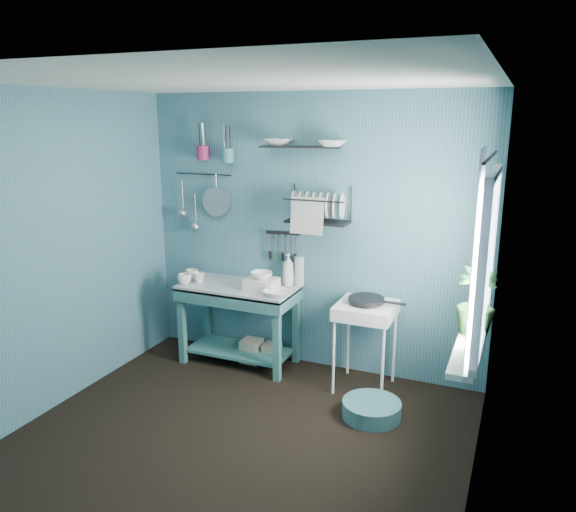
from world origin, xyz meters
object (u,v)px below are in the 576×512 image
at_px(floor_basin, 372,409).
at_px(soap_bottle, 288,269).
at_px(storage_tin_large, 251,351).
at_px(mug_right, 192,275).
at_px(work_counter, 239,324).
at_px(utensil_cup_magenta, 203,153).
at_px(wash_tub, 262,284).
at_px(colander, 216,202).
at_px(dish_rack, 318,205).
at_px(potted_plant, 476,301).
at_px(hotplate_stand, 365,346).
at_px(water_bottle, 299,271).
at_px(frying_pan, 366,299).
at_px(storage_tin_small, 272,354).
at_px(mug_mid, 199,278).
at_px(mug_left, 184,279).
at_px(utensil_cup_teal, 228,155).

bearing_deg(floor_basin, soap_bottle, 145.12).
bearing_deg(storage_tin_large, mug_right, -175.24).
xyz_separation_m(work_counter, utensil_cup_magenta, (-0.44, 0.18, 1.57)).
bearing_deg(wash_tub, colander, 158.18).
relative_size(dish_rack, potted_plant, 1.17).
bearing_deg(work_counter, hotplate_stand, -1.04).
xyz_separation_m(water_bottle, potted_plant, (1.61, -0.77, 0.16)).
distance_m(frying_pan, dish_rack, 0.91).
bearing_deg(storage_tin_small, dish_rack, 7.17).
bearing_deg(soap_bottle, potted_plant, -23.68).
relative_size(water_bottle, storage_tin_large, 1.27).
distance_m(mug_mid, frying_pan, 1.61).
bearing_deg(frying_pan, storage_tin_large, 175.47).
xyz_separation_m(water_bottle, storage_tin_large, (-0.42, -0.17, -0.79)).
xyz_separation_m(mug_mid, mug_right, (-0.12, 0.06, 0.00)).
height_order(colander, floor_basin, colander).
distance_m(mug_right, utensil_cup_magenta, 1.16).
distance_m(work_counter, frying_pan, 1.30).
relative_size(mug_mid, floor_basin, 0.22).
bearing_deg(mug_right, storage_tin_small, 5.71).
xyz_separation_m(soap_bottle, colander, (-0.75, 0.01, 0.58)).
xyz_separation_m(mug_left, hotplate_stand, (1.71, 0.12, -0.43)).
height_order(work_counter, utensil_cup_teal, utensil_cup_teal).
height_order(wash_tub, soap_bottle, soap_bottle).
height_order(potted_plant, floor_basin, potted_plant).
relative_size(work_counter, utensil_cup_teal, 8.31).
bearing_deg(potted_plant, storage_tin_small, 161.02).
bearing_deg(mug_left, hotplate_stand, 4.03).
height_order(mug_mid, hotplate_stand, mug_mid).
height_order(dish_rack, storage_tin_large, dish_rack).
height_order(dish_rack, colander, dish_rack).
xyz_separation_m(mug_left, water_bottle, (1.00, 0.38, 0.09)).
bearing_deg(dish_rack, wash_tub, -160.20).
distance_m(water_bottle, utensil_cup_magenta, 1.42).
bearing_deg(storage_tin_large, wash_tub, -25.02).
distance_m(mug_left, wash_tub, 0.74).
xyz_separation_m(frying_pan, utensil_cup_magenta, (-1.67, 0.22, 1.15)).
xyz_separation_m(work_counter, dish_rack, (0.73, 0.13, 1.16)).
distance_m(mug_right, storage_tin_large, 0.93).
distance_m(mug_left, mug_mid, 0.14).
height_order(water_bottle, utensil_cup_teal, utensil_cup_teal).
xyz_separation_m(water_bottle, utensil_cup_teal, (-0.69, -0.04, 1.03)).
bearing_deg(storage_tin_large, utensil_cup_teal, 154.05).
relative_size(colander, potted_plant, 0.60).
bearing_deg(soap_bottle, storage_tin_large, -154.89).
relative_size(soap_bottle, utensil_cup_teal, 2.30).
height_order(utensil_cup_magenta, storage_tin_large, utensil_cup_magenta).
distance_m(work_counter, utensil_cup_teal, 1.57).
distance_m(utensil_cup_teal, floor_basin, 2.55).
bearing_deg(potted_plant, mug_mid, 168.98).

